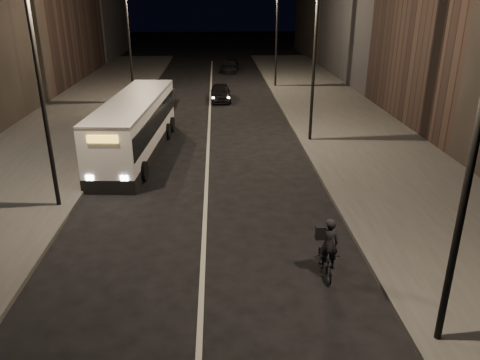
{
  "coord_description": "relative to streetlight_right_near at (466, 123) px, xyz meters",
  "views": [
    {
      "loc": [
        0.53,
        -12.57,
        7.7
      ],
      "look_at": [
        1.29,
        2.83,
        1.5
      ],
      "focal_mm": 35.0,
      "sensor_mm": 36.0,
      "label": 1
    }
  ],
  "objects": [
    {
      "name": "ground",
      "position": [
        -5.33,
        4.0,
        -5.36
      ],
      "size": [
        180.0,
        180.0,
        0.0
      ],
      "primitive_type": "plane",
      "color": "black",
      "rests_on": "ground"
    },
    {
      "name": "sidewalk_right",
      "position": [
        3.17,
        18.0,
        -5.28
      ],
      "size": [
        7.0,
        70.0,
        0.16
      ],
      "primitive_type": "cube",
      "color": "#373634",
      "rests_on": "ground"
    },
    {
      "name": "car_far",
      "position": [
        -3.4,
        40.93,
        -4.76
      ],
      "size": [
        2.21,
        4.31,
        1.2
      ],
      "primitive_type": "imported",
      "rotation": [
        0.0,
        0.0,
        -0.13
      ],
      "color": "black",
      "rests_on": "ground"
    },
    {
      "name": "sidewalk_left",
      "position": [
        -13.83,
        18.0,
        -5.28
      ],
      "size": [
        7.0,
        70.0,
        0.16
      ],
      "primitive_type": "cube",
      "color": "#373634",
      "rests_on": "ground"
    },
    {
      "name": "car_near",
      "position": [
        -4.53,
        26.88,
        -4.73
      ],
      "size": [
        1.55,
        3.74,
        1.27
      ],
      "primitive_type": "imported",
      "rotation": [
        0.0,
        0.0,
        0.01
      ],
      "color": "black",
      "rests_on": "ground"
    },
    {
      "name": "streetlight_left_far",
      "position": [
        -10.66,
        26.0,
        0.0
      ],
      "size": [
        1.2,
        0.44,
        8.12
      ],
      "color": "black",
      "rests_on": "sidewalk_left"
    },
    {
      "name": "streetlight_right_near",
      "position": [
        0.0,
        0.0,
        0.0
      ],
      "size": [
        1.2,
        0.44,
        8.12
      ],
      "color": "black",
      "rests_on": "sidewalk_right"
    },
    {
      "name": "streetlight_left_near",
      "position": [
        -10.66,
        8.0,
        0.0
      ],
      "size": [
        1.2,
        0.44,
        8.12
      ],
      "color": "black",
      "rests_on": "sidewalk_left"
    },
    {
      "name": "streetlight_right_far",
      "position": [
        0.0,
        32.0,
        0.0
      ],
      "size": [
        1.2,
        0.44,
        8.12
      ],
      "color": "black",
      "rests_on": "sidewalk_right"
    },
    {
      "name": "cyclist_on_bicycle",
      "position": [
        -1.73,
        3.0,
        -4.73
      ],
      "size": [
        0.57,
        1.64,
        1.89
      ],
      "rotation": [
        0.0,
        0.0,
        -0.0
      ],
      "color": "black",
      "rests_on": "ground"
    },
    {
      "name": "car_mid",
      "position": [
        -8.93,
        25.21,
        -4.62
      ],
      "size": [
        1.98,
        4.62,
        1.48
      ],
      "primitive_type": "imported",
      "rotation": [
        0.0,
        0.0,
        3.05
      ],
      "color": "#38383B",
      "rests_on": "ground"
    },
    {
      "name": "city_bus",
      "position": [
        -8.93,
        14.46,
        -3.81
      ],
      "size": [
        3.06,
        10.71,
        2.85
      ],
      "rotation": [
        0.0,
        0.0,
        -0.07
      ],
      "color": "white",
      "rests_on": "ground"
    },
    {
      "name": "streetlight_right_mid",
      "position": [
        0.0,
        16.0,
        0.0
      ],
      "size": [
        1.2,
        0.44,
        8.12
      ],
      "color": "black",
      "rests_on": "sidewalk_right"
    }
  ]
}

